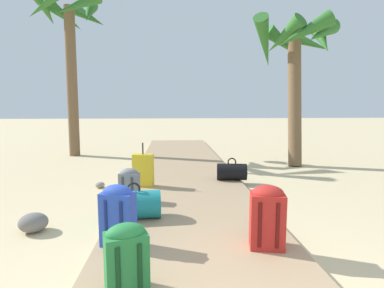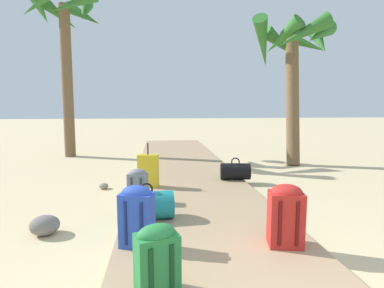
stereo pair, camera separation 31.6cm
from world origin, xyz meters
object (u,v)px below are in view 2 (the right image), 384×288
(suitcase_yellow, at_px, (148,170))
(backpack_red, at_px, (286,214))
(backpack_green, at_px, (157,258))
(palm_tree_near_right, at_px, (294,54))
(backpack_grey, at_px, (138,184))
(palm_tree_near_left, at_px, (65,29))
(backpack_blue, at_px, (137,215))
(duffel_bag_teal, at_px, (147,205))
(duffel_bag_black, at_px, (235,171))

(suitcase_yellow, relative_size, backpack_red, 1.21)
(backpack_green, height_order, palm_tree_near_right, palm_tree_near_right)
(backpack_grey, distance_m, palm_tree_near_left, 6.11)
(backpack_blue, bearing_deg, duffel_bag_teal, 84.65)
(suitcase_yellow, height_order, duffel_bag_teal, suitcase_yellow)
(suitcase_yellow, distance_m, backpack_blue, 2.24)
(palm_tree_near_left, bearing_deg, suitcase_yellow, -59.13)
(backpack_green, relative_size, palm_tree_near_right, 0.15)
(backpack_grey, bearing_deg, palm_tree_near_right, 38.93)
(backpack_green, xyz_separation_m, palm_tree_near_left, (-2.48, 6.92, 3.19))
(backpack_grey, distance_m, duffel_bag_black, 2.08)
(backpack_red, xyz_separation_m, palm_tree_near_left, (-3.73, 6.27, 3.14))
(backpack_red, bearing_deg, palm_tree_near_right, 65.13)
(palm_tree_near_right, bearing_deg, backpack_red, -114.87)
(backpack_blue, relative_size, palm_tree_near_left, 0.13)
(palm_tree_near_right, bearing_deg, backpack_blue, -129.14)
(backpack_grey, distance_m, suitcase_yellow, 0.83)
(palm_tree_near_left, bearing_deg, backpack_red, -59.27)
(backpack_green, bearing_deg, palm_tree_near_left, 109.67)
(suitcase_yellow, height_order, duffel_bag_black, suitcase_yellow)
(duffel_bag_black, height_order, duffel_bag_teal, duffel_bag_teal)
(backpack_blue, bearing_deg, backpack_red, -5.72)
(duffel_bag_teal, distance_m, backpack_green, 1.52)
(suitcase_yellow, distance_m, palm_tree_near_right, 4.69)
(duffel_bag_black, distance_m, palm_tree_near_left, 6.26)
(backpack_grey, relative_size, suitcase_yellow, 0.64)
(backpack_blue, height_order, backpack_red, backpack_red)
(duffel_bag_black, xyz_separation_m, duffel_bag_teal, (-1.58, -1.85, 0.02))
(backpack_red, height_order, palm_tree_near_left, palm_tree_near_left)
(duffel_bag_black, distance_m, backpack_red, 2.72)
(suitcase_yellow, relative_size, backpack_blue, 1.22)
(duffel_bag_black, relative_size, palm_tree_near_left, 0.13)
(palm_tree_near_right, bearing_deg, backpack_grey, -141.07)
(backpack_green, bearing_deg, backpack_grey, 97.11)
(duffel_bag_black, height_order, palm_tree_near_left, palm_tree_near_left)
(palm_tree_near_left, bearing_deg, duffel_bag_teal, -66.56)
(backpack_grey, bearing_deg, backpack_green, -82.89)
(backpack_grey, relative_size, backpack_green, 0.90)
(duffel_bag_black, bearing_deg, backpack_green, -113.43)
(palm_tree_near_right, bearing_deg, duffel_bag_teal, -133.73)
(suitcase_yellow, bearing_deg, duffel_bag_black, 11.31)
(backpack_green, height_order, backpack_blue, backpack_blue)
(duffel_bag_black, relative_size, backpack_red, 0.94)
(suitcase_yellow, bearing_deg, palm_tree_near_left, 120.87)
(backpack_grey, bearing_deg, backpack_red, -45.61)
(suitcase_yellow, height_order, backpack_blue, suitcase_yellow)
(duffel_bag_teal, xyz_separation_m, backpack_red, (1.38, -0.86, 0.15))
(palm_tree_near_right, xyz_separation_m, palm_tree_near_left, (-5.80, 1.80, 0.84))
(palm_tree_near_left, bearing_deg, backpack_blue, -69.59)
(palm_tree_near_right, bearing_deg, suitcase_yellow, -149.02)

